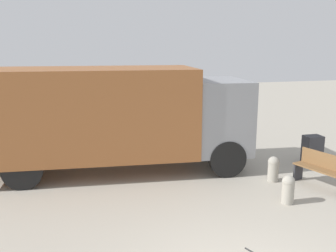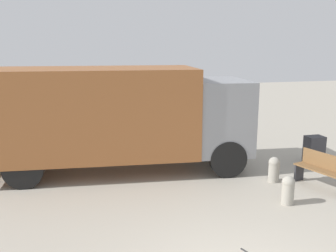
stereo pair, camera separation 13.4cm
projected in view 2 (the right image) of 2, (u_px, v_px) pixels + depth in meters
delivery_truck at (113, 114)px, 11.03m from camera, size 8.11×3.18×3.09m
park_bench at (323, 170)px, 9.88m from camera, size 0.79×1.54×0.93m
bollard_near_bench at (288, 189)px, 8.91m from camera, size 0.31×0.31×0.70m
bollard_far_bench at (274, 168)px, 10.38m from camera, size 0.32×0.32×0.71m
utility_box at (314, 150)px, 11.93m from camera, size 0.56×0.42×0.91m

